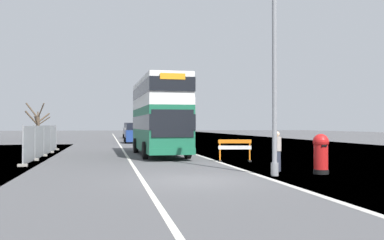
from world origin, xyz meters
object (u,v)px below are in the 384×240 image
(red_pillar_postbox, at_px, (321,152))
(pedestrian_at_kerb, at_px, (277,151))
(roadworks_barrier, at_px, (235,148))
(car_receding_far, at_px, (130,131))
(double_decker_bus, at_px, (159,115))
(car_receding_mid, at_px, (135,133))
(lamppost_foreground, at_px, (274,68))
(car_oncoming_near, at_px, (133,134))

(red_pillar_postbox, distance_m, pedestrian_at_kerb, 1.82)
(roadworks_barrier, xyz_separation_m, car_receding_far, (-3.33, 42.08, 0.32))
(double_decker_bus, height_order, pedestrian_at_kerb, double_decker_bus)
(red_pillar_postbox, bearing_deg, roadworks_barrier, 104.99)
(car_receding_mid, bearing_deg, pedestrian_at_kerb, -84.53)
(double_decker_bus, height_order, roadworks_barrier, double_decker_bus)
(roadworks_barrier, bearing_deg, lamppost_foreground, -93.27)
(lamppost_foreground, bearing_deg, double_decker_bus, 103.79)
(double_decker_bus, xyz_separation_m, car_receding_mid, (0.12, 26.84, -1.57))
(double_decker_bus, bearing_deg, pedestrian_at_kerb, -70.78)
(double_decker_bus, relative_size, car_receding_far, 2.52)
(red_pillar_postbox, bearing_deg, car_receding_mid, 97.21)
(lamppost_foreground, distance_m, roadworks_barrier, 7.31)
(roadworks_barrier, relative_size, car_oncoming_near, 0.41)
(double_decker_bus, relative_size, car_receding_mid, 2.50)
(red_pillar_postbox, distance_m, car_receding_mid, 39.05)
(lamppost_foreground, relative_size, pedestrian_at_kerb, 5.21)
(lamppost_foreground, distance_m, pedestrian_at_kerb, 3.68)
(lamppost_foreground, bearing_deg, pedestrian_at_kerb, 64.71)
(double_decker_bus, xyz_separation_m, red_pillar_postbox, (5.02, -11.90, -1.69))
(pedestrian_at_kerb, bearing_deg, lamppost_foreground, -115.29)
(red_pillar_postbox, distance_m, roadworks_barrier, 6.44)
(lamppost_foreground, xyz_separation_m, roadworks_barrier, (0.37, 6.49, -3.35))
(car_oncoming_near, height_order, car_receding_mid, car_receding_mid)
(car_oncoming_near, xyz_separation_m, car_receding_mid, (0.59, 7.38, 0.00))
(double_decker_bus, height_order, car_oncoming_near, double_decker_bus)
(roadworks_barrier, xyz_separation_m, car_receding_mid, (-3.24, 32.52, 0.24))
(red_pillar_postbox, bearing_deg, car_receding_far, 95.91)
(roadworks_barrier, distance_m, pedestrian_at_kerb, 4.97)
(roadworks_barrier, xyz_separation_m, pedestrian_at_kerb, (0.35, -4.96, 0.09))
(double_decker_bus, height_order, car_receding_far, double_decker_bus)
(roadworks_barrier, bearing_deg, red_pillar_postbox, -75.01)
(red_pillar_postbox, xyz_separation_m, car_receding_far, (-5.00, 48.30, 0.20))
(car_receding_far, bearing_deg, pedestrian_at_kerb, -85.52)
(roadworks_barrier, bearing_deg, car_oncoming_near, 98.65)
(double_decker_bus, xyz_separation_m, car_receding_far, (0.02, 36.40, -1.50))
(car_receding_mid, distance_m, pedestrian_at_kerb, 37.65)
(car_receding_mid, bearing_deg, car_receding_far, 90.59)
(car_oncoming_near, bearing_deg, roadworks_barrier, -81.35)
(pedestrian_at_kerb, bearing_deg, car_receding_mid, 95.47)
(pedestrian_at_kerb, bearing_deg, red_pillar_postbox, -43.79)
(car_receding_far, bearing_deg, double_decker_bus, -90.03)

